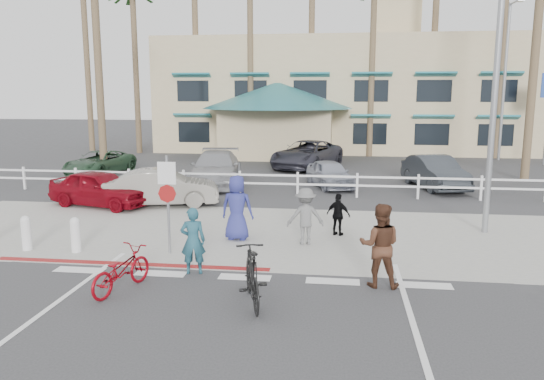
# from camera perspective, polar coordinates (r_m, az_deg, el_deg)

# --- Properties ---
(ground) EXTENTS (140.00, 140.00, 0.00)m
(ground) POSITION_cam_1_polar(r_m,az_deg,el_deg) (11.75, -3.47, -10.41)
(ground) COLOR #333335
(bike_path) EXTENTS (12.00, 16.00, 0.01)m
(bike_path) POSITION_cam_1_polar(r_m,az_deg,el_deg) (9.95, -5.71, -14.43)
(bike_path) COLOR #333335
(bike_path) RESTS_ON ground
(sidewalk_plaza) EXTENTS (22.00, 7.00, 0.01)m
(sidewalk_plaza) POSITION_cam_1_polar(r_m,az_deg,el_deg) (15.98, -0.43, -4.71)
(sidewalk_plaza) COLOR gray
(sidewalk_plaza) RESTS_ON ground
(cross_street) EXTENTS (40.00, 5.00, 0.01)m
(cross_street) POSITION_cam_1_polar(r_m,az_deg,el_deg) (19.84, 1.15, -1.73)
(cross_street) COLOR #333335
(cross_street) RESTS_ON ground
(parking_lot) EXTENTS (50.00, 16.00, 0.01)m
(parking_lot) POSITION_cam_1_polar(r_m,az_deg,el_deg) (29.16, 3.19, 2.17)
(parking_lot) COLOR #333335
(parking_lot) RESTS_ON ground
(curb_red) EXTENTS (7.00, 0.25, 0.02)m
(curb_red) POSITION_cam_1_polar(r_m,az_deg,el_deg) (13.67, -15.06, -7.69)
(curb_red) COLOR maroon
(curb_red) RESTS_ON ground
(rail_fence) EXTENTS (29.40, 0.16, 1.00)m
(rail_fence) POSITION_cam_1_polar(r_m,az_deg,el_deg) (21.66, 3.05, 0.62)
(rail_fence) COLOR silver
(rail_fence) RESTS_ON ground
(building) EXTENTS (28.00, 16.00, 11.30)m
(building) POSITION_cam_1_polar(r_m,az_deg,el_deg) (41.81, 7.43, 12.34)
(building) COLOR #C6B287
(building) RESTS_ON ground
(sign_post) EXTENTS (0.50, 0.10, 2.90)m
(sign_post) POSITION_cam_1_polar(r_m,az_deg,el_deg) (13.98, -11.13, -1.03)
(sign_post) COLOR gray
(sign_post) RESTS_ON ground
(bollard_0) EXTENTS (0.26, 0.26, 0.95)m
(bollard_0) POSITION_cam_1_polar(r_m,az_deg,el_deg) (14.99, -20.37, -4.54)
(bollard_0) COLOR silver
(bollard_0) RESTS_ON ground
(bollard_1) EXTENTS (0.26, 0.26, 0.95)m
(bollard_1) POSITION_cam_1_polar(r_m,az_deg,el_deg) (15.69, -24.91, -4.22)
(bollard_1) COLOR silver
(bollard_1) RESTS_ON ground
(streetlight_0) EXTENTS (0.60, 2.00, 9.00)m
(streetlight_0) POSITION_cam_1_polar(r_m,az_deg,el_deg) (16.87, 22.92, 10.71)
(streetlight_0) COLOR gray
(streetlight_0) RESTS_ON ground
(streetlight_1) EXTENTS (0.60, 2.00, 9.50)m
(streetlight_1) POSITION_cam_1_polar(r_m,az_deg,el_deg) (36.16, 23.70, 10.46)
(streetlight_1) COLOR gray
(streetlight_1) RESTS_ON ground
(palm_0) EXTENTS (4.00, 4.00, 15.00)m
(palm_0) POSITION_cam_1_polar(r_m,az_deg,el_deg) (41.13, -19.37, 14.48)
(palm_0) COLOR #163A17
(palm_0) RESTS_ON ground
(palm_1) EXTENTS (4.00, 4.00, 13.00)m
(palm_1) POSITION_cam_1_polar(r_m,az_deg,el_deg) (38.53, -14.49, 13.55)
(palm_1) COLOR #163A17
(palm_1) RESTS_ON ground
(palm_2) EXTENTS (4.00, 4.00, 16.00)m
(palm_2) POSITION_cam_1_polar(r_m,az_deg,el_deg) (38.34, -8.24, 16.03)
(palm_2) COLOR #163A17
(palm_2) RESTS_ON ground
(palm_3) EXTENTS (4.00, 4.00, 14.00)m
(palm_3) POSITION_cam_1_polar(r_m,az_deg,el_deg) (36.41, -2.35, 14.85)
(palm_3) COLOR #163A17
(palm_3) RESTS_ON ground
(palm_4) EXTENTS (4.00, 4.00, 15.00)m
(palm_4) POSITION_cam_1_polar(r_m,az_deg,el_deg) (36.99, 4.27, 15.54)
(palm_4) COLOR #163A17
(palm_4) RESTS_ON ground
(palm_5) EXTENTS (4.00, 4.00, 13.00)m
(palm_5) POSITION_cam_1_polar(r_m,az_deg,el_deg) (35.91, 10.74, 13.94)
(palm_5) COLOR #163A17
(palm_5) RESTS_ON ground
(palm_6) EXTENTS (4.00, 4.00, 17.00)m
(palm_6) POSITION_cam_1_polar(r_m,az_deg,el_deg) (37.50, 17.13, 16.59)
(palm_6) COLOR #163A17
(palm_6) RESTS_ON ground
(palm_7) EXTENTS (4.00, 4.00, 14.00)m
(palm_7) POSITION_cam_1_polar(r_m,az_deg,el_deg) (37.23, 23.53, 13.92)
(palm_7) COLOR #163A17
(palm_7) RESTS_ON ground
(palm_10) EXTENTS (4.00, 4.00, 12.00)m
(palm_10) POSITION_cam_1_polar(r_m,az_deg,el_deg) (28.54, -18.23, 13.57)
(palm_10) COLOR #163A17
(palm_10) RESTS_ON ground
(palm_11) EXTENTS (4.00, 4.00, 14.00)m
(palm_11) POSITION_cam_1_polar(r_m,az_deg,el_deg) (28.36, 26.62, 15.06)
(palm_11) COLOR #163A17
(palm_11) RESTS_ON ground
(bike_red) EXTENTS (1.13, 1.88, 0.93)m
(bike_red) POSITION_cam_1_polar(r_m,az_deg,el_deg) (11.83, -15.93, -8.28)
(bike_red) COLOR maroon
(bike_red) RESTS_ON ground
(rider_red) EXTENTS (0.65, 0.50, 1.59)m
(rider_red) POSITION_cam_1_polar(r_m,az_deg,el_deg) (12.49, -8.50, -5.42)
(rider_red) COLOR #1E4C5C
(rider_red) RESTS_ON ground
(bike_black) EXTENTS (1.09, 2.04, 1.18)m
(bike_black) POSITION_cam_1_polar(r_m,az_deg,el_deg) (10.69, -2.14, -9.18)
(bike_black) COLOR black
(bike_black) RESTS_ON ground
(rider_black) EXTENTS (0.95, 0.77, 1.85)m
(rider_black) POSITION_cam_1_polar(r_m,az_deg,el_deg) (11.76, 11.52, -5.85)
(rider_black) COLOR #47291A
(rider_black) RESTS_ON ground
(pedestrian_a) EXTENTS (1.13, 0.78, 1.60)m
(pedestrian_a) POSITION_cam_1_polar(r_m,az_deg,el_deg) (14.73, 3.62, -2.86)
(pedestrian_a) COLOR #606060
(pedestrian_a) RESTS_ON ground
(pedestrian_child) EXTENTS (0.80, 0.59, 1.27)m
(pedestrian_child) POSITION_cam_1_polar(r_m,az_deg,el_deg) (15.76, 7.15, -2.66)
(pedestrian_child) COLOR black
(pedestrian_child) RESTS_ON ground
(pedestrian_b) EXTENTS (0.96, 0.66, 1.88)m
(pedestrian_b) POSITION_cam_1_polar(r_m,az_deg,el_deg) (15.17, -3.79, -1.92)
(pedestrian_b) COLOR navy
(pedestrian_b) RESTS_ON ground
(car_white_sedan) EXTENTS (4.41, 2.44, 1.38)m
(car_white_sedan) POSITION_cam_1_polar(r_m,az_deg,el_deg) (20.18, -11.73, 0.24)
(car_white_sedan) COLOR gray
(car_white_sedan) RESTS_ON ground
(car_red_compact) EXTENTS (4.29, 2.66, 1.36)m
(car_red_compact) POSITION_cam_1_polar(r_m,az_deg,el_deg) (20.70, -17.98, 0.18)
(car_red_compact) COLOR maroon
(car_red_compact) RESTS_ON ground
(lot_car_0) EXTENTS (2.73, 4.64, 1.21)m
(lot_car_0) POSITION_cam_1_polar(r_m,az_deg,el_deg) (28.95, -18.06, 2.81)
(lot_car_0) COLOR #27462E
(lot_car_0) RESTS_ON ground
(lot_car_1) EXTENTS (2.79, 5.46, 1.52)m
(lot_car_1) POSITION_cam_1_polar(r_m,az_deg,el_deg) (24.44, -6.06, 2.31)
(lot_car_1) COLOR gray
(lot_car_1) RESTS_ON ground
(lot_car_2) EXTENTS (2.57, 3.83, 1.21)m
(lot_car_2) POSITION_cam_1_polar(r_m,az_deg,el_deg) (23.88, 6.25, 1.75)
(lot_car_2) COLOR #9095A5
(lot_car_2) RESTS_ON ground
(lot_car_3) EXTENTS (2.58, 4.61, 1.44)m
(lot_car_3) POSITION_cam_1_polar(r_m,az_deg,el_deg) (24.50, 17.11, 1.84)
(lot_car_3) COLOR #2B3035
(lot_car_3) RESTS_ON ground
(lot_car_5) EXTENTS (4.29, 6.05, 1.53)m
(lot_car_5) POSITION_cam_1_polar(r_m,az_deg,el_deg) (29.89, 3.78, 3.84)
(lot_car_5) COLOR #2B2B35
(lot_car_5) RESTS_ON ground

